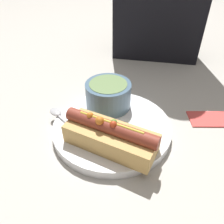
% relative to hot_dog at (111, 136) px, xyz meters
% --- Properties ---
extents(ground_plane, '(4.00, 4.00, 0.00)m').
position_rel_hot_dog_xyz_m(ground_plane, '(-0.01, 0.06, -0.05)').
color(ground_plane, '#BCB7AD').
extents(dinner_plate, '(0.26, 0.26, 0.02)m').
position_rel_hot_dog_xyz_m(dinner_plate, '(-0.01, 0.06, -0.04)').
color(dinner_plate, white).
rests_on(dinner_plate, ground_plane).
extents(hot_dog, '(0.19, 0.11, 0.07)m').
position_rel_hot_dog_xyz_m(hot_dog, '(0.00, 0.00, 0.00)').
color(hot_dog, tan).
rests_on(hot_dog, dinner_plate).
extents(soup_bowl, '(0.10, 0.10, 0.06)m').
position_rel_hot_dog_xyz_m(soup_bowl, '(-0.03, 0.13, 0.01)').
color(soup_bowl, slate).
rests_on(soup_bowl, dinner_plate).
extents(spoon, '(0.14, 0.11, 0.01)m').
position_rel_hot_dog_xyz_m(spoon, '(-0.12, 0.06, -0.02)').
color(spoon, '#B7B7BC').
rests_on(spoon, dinner_plate).
extents(napkin, '(0.11, 0.08, 0.01)m').
position_rel_hot_dog_xyz_m(napkin, '(0.21, 0.15, -0.04)').
color(napkin, '#E04C47').
rests_on(napkin, ground_plane).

